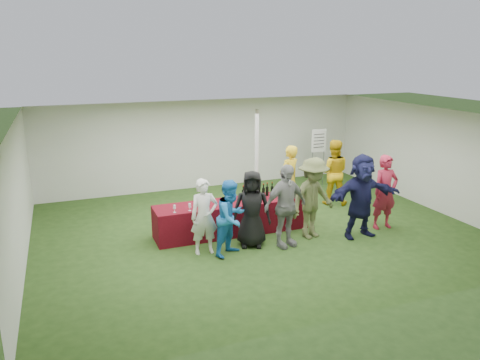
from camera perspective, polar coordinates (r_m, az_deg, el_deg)
name	(u,v)px	position (r m, az deg, el deg)	size (l,w,h in m)	color
ground	(256,230)	(11.15, 2.02, -6.11)	(60.00, 60.00, 0.00)	#284719
tent	(257,162)	(11.99, 2.03, 2.19)	(10.00, 10.00, 10.00)	white
serving_table	(232,217)	(10.89, -0.98, -4.55)	(3.60, 0.80, 0.75)	maroon
wine_bottles	(257,192)	(11.10, 2.13, -1.46)	(0.83, 0.14, 0.32)	black
wine_glasses	(219,202)	(10.38, -2.62, -2.73)	(2.82, 0.13, 0.16)	silver
water_bottle	(231,196)	(10.81, -1.06, -2.01)	(0.07, 0.07, 0.23)	silver
bar_towel	(290,194)	(11.39, 6.06, -1.66)	(0.25, 0.18, 0.03)	white
dump_bucket	(295,194)	(11.14, 6.76, -1.66)	(0.27, 0.27, 0.18)	slate
wine_list_sign	(319,145)	(14.60, 9.56, 4.24)	(0.50, 0.03, 1.80)	slate
staff_pourer	(289,179)	(12.16, 5.99, 0.08)	(0.65, 0.43, 1.79)	gold
staff_back	(333,172)	(13.03, 11.24, 0.94)	(0.88, 0.68, 1.80)	gold
customer_0	(204,217)	(9.69, -4.38, -4.49)	(0.58, 0.38, 1.60)	silver
customer_1	(231,218)	(9.61, -1.07, -4.61)	(0.78, 0.61, 1.60)	blue
customer_2	(252,209)	(10.01, 1.44, -3.55)	(0.82, 0.53, 1.68)	black
customer_3	(285,206)	(10.01, 5.54, -3.18)	(1.07, 0.44, 1.82)	gray
customer_4	(313,198)	(10.56, 8.85, -2.22)	(1.20, 0.69, 1.85)	#535A31
customer_5	(361,196)	(10.82, 14.57, -1.91)	(1.78, 0.57, 1.92)	#15163C
customer_6	(385,192)	(11.53, 17.27, -1.42)	(0.65, 0.43, 1.78)	#A41F37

